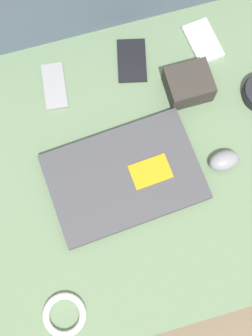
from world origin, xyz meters
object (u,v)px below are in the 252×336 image
computer_mouse (224,160)px  phone_black (132,61)px  camera_pouch (189,85)px  phone_small (203,42)px  phone_silver (55,86)px  laptop (124,177)px

computer_mouse → phone_black: size_ratio=0.58×
phone_black → camera_pouch: (0.11, -0.11, 0.03)m
phone_black → phone_small: bearing=13.5°
phone_black → computer_mouse: bearing=-53.3°
phone_black → camera_pouch: size_ratio=1.21×
phone_silver → phone_small: size_ratio=1.04×
phone_small → laptop: bearing=-141.7°
computer_mouse → phone_small: 0.31m
phone_silver → camera_pouch: 0.32m
laptop → phone_small: size_ratio=3.02×
phone_silver → phone_black: (0.20, 0.01, 0.00)m
computer_mouse → camera_pouch: camera_pouch is taller
phone_silver → camera_pouch: (0.31, -0.10, 0.03)m
computer_mouse → phone_black: (-0.13, 0.31, -0.01)m
camera_pouch → computer_mouse: bearing=-82.8°
laptop → phone_silver: bearing=106.5°
phone_small → phone_silver: bearing=175.6°
laptop → phone_small: laptop is taller
laptop → phone_small: (0.28, 0.28, -0.01)m
laptop → computer_mouse: (0.23, -0.03, 0.01)m
phone_silver → phone_small: phone_small is taller
laptop → computer_mouse: 0.23m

